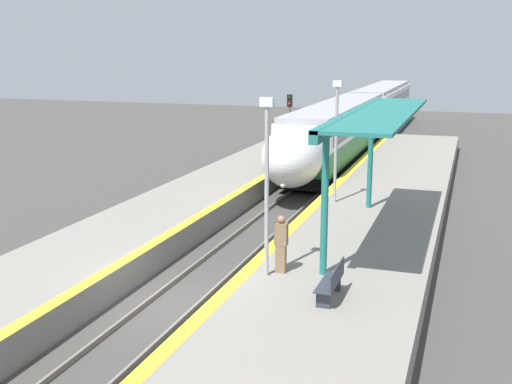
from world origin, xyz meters
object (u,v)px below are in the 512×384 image
object	(u,v)px
train	(361,117)
person_waiting	(281,243)
lamppost_mid	(336,133)
railway_signal	(289,125)
lamppost_near	(267,175)
platform_bench	(332,282)

from	to	relation	value
train	person_waiting	size ratio (longest dim) A/B	24.68
person_waiting	lamppost_mid	size ratio (longest dim) A/B	0.34
train	lamppost_mid	distance (m)	21.13
railway_signal	lamppost_near	xyz separation A→B (m)	(4.87, -19.53, 1.03)
platform_bench	person_waiting	bearing A→B (deg)	139.79
platform_bench	lamppost_near	bearing A→B (deg)	151.42
lamppost_near	lamppost_mid	bearing A→B (deg)	90.00
lamppost_near	person_waiting	bearing A→B (deg)	49.93
person_waiting	lamppost_near	distance (m)	2.04
person_waiting	lamppost_near	world-z (taller)	lamppost_near
train	person_waiting	world-z (taller)	train
person_waiting	railway_signal	size ratio (longest dim) A/B	0.37
train	lamppost_near	xyz separation A→B (m)	(2.50, -30.03, 1.55)
lamppost_mid	lamppost_near	bearing A→B (deg)	-90.00
platform_bench	lamppost_near	world-z (taller)	lamppost_near
train	railway_signal	size ratio (longest dim) A/B	9.11
platform_bench	person_waiting	distance (m)	2.37
person_waiting	railway_signal	xyz separation A→B (m)	(-5.18, 19.16, 0.96)
person_waiting	lamppost_near	size ratio (longest dim) A/B	0.34
platform_bench	lamppost_near	size ratio (longest dim) A/B	0.33
platform_bench	person_waiting	xyz separation A→B (m)	(-1.78, 1.51, 0.38)
platform_bench	railway_signal	world-z (taller)	railway_signal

